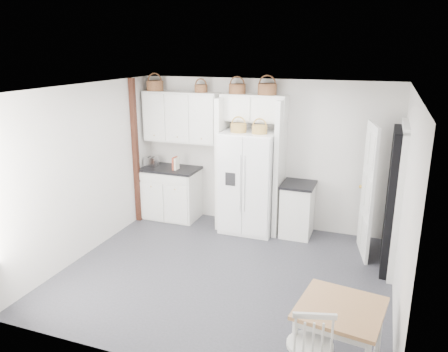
% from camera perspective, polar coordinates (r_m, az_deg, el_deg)
% --- Properties ---
extents(floor, '(4.50, 4.50, 0.00)m').
position_cam_1_polar(floor, '(6.39, 0.14, -12.56)').
color(floor, '#303137').
rests_on(floor, ground).
extents(ceiling, '(4.50, 4.50, 0.00)m').
position_cam_1_polar(ceiling, '(5.62, 0.15, 11.34)').
color(ceiling, white).
rests_on(ceiling, wall_back).
extents(wall_back, '(4.50, 0.00, 4.50)m').
position_cam_1_polar(wall_back, '(7.72, 5.23, 2.88)').
color(wall_back, silver).
rests_on(wall_back, floor).
extents(wall_left, '(0.00, 4.00, 4.00)m').
position_cam_1_polar(wall_left, '(6.94, -17.60, 0.62)').
color(wall_left, silver).
rests_on(wall_left, floor).
extents(wall_right, '(0.00, 4.00, 4.00)m').
position_cam_1_polar(wall_right, '(5.57, 22.52, -3.72)').
color(wall_right, silver).
rests_on(wall_right, floor).
extents(refrigerator, '(0.91, 0.73, 1.75)m').
position_cam_1_polar(refrigerator, '(7.52, 3.30, -0.79)').
color(refrigerator, white).
rests_on(refrigerator, floor).
extents(base_cab_left, '(1.00, 0.63, 0.93)m').
position_cam_1_polar(base_cab_left, '(8.26, -6.84, -2.29)').
color(base_cab_left, white).
rests_on(base_cab_left, floor).
extents(base_cab_right, '(0.50, 0.60, 0.88)m').
position_cam_1_polar(base_cab_right, '(7.55, 9.55, -4.44)').
color(base_cab_right, white).
rests_on(base_cab_right, floor).
extents(dining_table, '(0.90, 0.90, 0.67)m').
position_cam_1_polar(dining_table, '(4.78, 14.69, -19.53)').
color(dining_table, '#AC724B').
rests_on(dining_table, floor).
extents(windsor_chair, '(0.52, 0.50, 0.89)m').
position_cam_1_polar(windsor_chair, '(4.42, 11.15, -20.82)').
color(windsor_chair, white).
rests_on(windsor_chair, floor).
extents(counter_left, '(1.04, 0.68, 0.04)m').
position_cam_1_polar(counter_left, '(8.12, -6.95, 0.95)').
color(counter_left, black).
rests_on(counter_left, base_cab_left).
extents(counter_right, '(0.54, 0.64, 0.04)m').
position_cam_1_polar(counter_right, '(7.40, 9.72, -1.11)').
color(counter_right, black).
rests_on(counter_right, base_cab_right).
extents(toaster, '(0.27, 0.18, 0.18)m').
position_cam_1_polar(toaster, '(8.24, -9.49, 1.86)').
color(toaster, silver).
rests_on(toaster, counter_left).
extents(cookbook_red, '(0.04, 0.16, 0.23)m').
position_cam_1_polar(cookbook_red, '(7.96, -6.45, 1.68)').
color(cookbook_red, '#A53D25').
rests_on(cookbook_red, counter_left).
extents(cookbook_cream, '(0.04, 0.15, 0.22)m').
position_cam_1_polar(cookbook_cream, '(7.95, -6.20, 1.61)').
color(cookbook_cream, white).
rests_on(cookbook_cream, counter_left).
extents(basket_upper_a, '(0.31, 0.31, 0.18)m').
position_cam_1_polar(basket_upper_a, '(8.13, -9.00, 11.57)').
color(basket_upper_a, '#55331E').
rests_on(basket_upper_a, upper_cabinet).
extents(basket_upper_c, '(0.23, 0.23, 0.13)m').
position_cam_1_polar(basket_upper_c, '(7.74, -3.03, 11.34)').
color(basket_upper_c, '#55331E').
rests_on(basket_upper_c, upper_cabinet).
extents(basket_bridge_a, '(0.29, 0.29, 0.16)m').
position_cam_1_polar(basket_bridge_a, '(7.50, 1.73, 11.31)').
color(basket_bridge_a, '#55331E').
rests_on(basket_bridge_a, bridge_cabinet).
extents(basket_bridge_b, '(0.32, 0.32, 0.18)m').
position_cam_1_polar(basket_bridge_b, '(7.35, 5.66, 11.21)').
color(basket_bridge_b, '#55331E').
rests_on(basket_bridge_b, bridge_cabinet).
extents(basket_fridge_a, '(0.27, 0.27, 0.14)m').
position_cam_1_polar(basket_fridge_a, '(7.25, 1.91, 6.29)').
color(basket_fridge_a, '#A37639').
rests_on(basket_fridge_a, refrigerator).
extents(basket_fridge_b, '(0.25, 0.25, 0.14)m').
position_cam_1_polar(basket_fridge_b, '(7.15, 4.66, 6.07)').
color(basket_fridge_b, '#A37639').
rests_on(basket_fridge_b, refrigerator).
extents(upper_cabinet, '(1.40, 0.34, 0.90)m').
position_cam_1_polar(upper_cabinet, '(7.96, -5.56, 7.68)').
color(upper_cabinet, white).
rests_on(upper_cabinet, wall_back).
extents(bridge_cabinet, '(1.12, 0.34, 0.45)m').
position_cam_1_polar(bridge_cabinet, '(7.44, 3.92, 8.87)').
color(bridge_cabinet, white).
rests_on(bridge_cabinet, wall_back).
extents(fridge_panel_left, '(0.08, 0.60, 2.30)m').
position_cam_1_polar(fridge_panel_left, '(7.67, -0.15, 1.71)').
color(fridge_panel_left, white).
rests_on(fridge_panel_left, floor).
extents(fridge_panel_right, '(0.08, 0.60, 2.30)m').
position_cam_1_polar(fridge_panel_right, '(7.39, 7.29, 1.00)').
color(fridge_panel_right, white).
rests_on(fridge_panel_right, floor).
extents(trim_post, '(0.09, 0.09, 2.60)m').
position_cam_1_polar(trim_post, '(7.99, -11.48, 3.08)').
color(trim_post, black).
rests_on(trim_post, floor).
extents(doorway_void, '(0.18, 0.85, 2.05)m').
position_cam_1_polar(doorway_void, '(6.60, 21.25, -3.05)').
color(doorway_void, black).
rests_on(doorway_void, floor).
extents(door_slab, '(0.21, 0.79, 2.05)m').
position_cam_1_polar(door_slab, '(6.91, 18.26, -1.89)').
color(door_slab, white).
rests_on(door_slab, floor).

